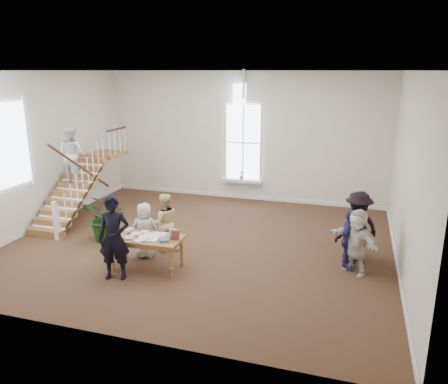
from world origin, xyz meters
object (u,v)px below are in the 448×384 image
(library_table, at_px, (146,240))
(woman_cluster_b, at_px, (357,227))
(woman_cluster_a, at_px, (349,240))
(side_chair, at_px, (356,233))
(police_officer, at_px, (114,238))
(woman_cluster_c, at_px, (357,242))
(elderly_woman, at_px, (145,230))
(person_yellow, at_px, (164,222))
(floor_plant, at_px, (107,217))

(library_table, relative_size, woman_cluster_b, 0.96)
(woman_cluster_a, height_order, side_chair, woman_cluster_a)
(police_officer, xyz_separation_m, woman_cluster_c, (5.11, 1.83, -0.20))
(library_table, distance_m, woman_cluster_a, 4.71)
(library_table, height_order, elderly_woman, elderly_woman)
(person_yellow, relative_size, woman_cluster_a, 1.06)
(elderly_woman, bearing_deg, person_yellow, -130.86)
(side_chair, bearing_deg, person_yellow, -176.59)
(woman_cluster_a, bearing_deg, woman_cluster_b, -6.27)
(elderly_woman, height_order, person_yellow, person_yellow)
(library_table, relative_size, person_yellow, 1.11)
(library_table, bearing_deg, police_officer, -125.45)
(floor_plant, bearing_deg, police_officer, -54.38)
(library_table, height_order, woman_cluster_a, woman_cluster_a)
(police_officer, height_order, woman_cluster_c, police_officer)
(woman_cluster_c, distance_m, floor_plant, 6.51)
(woman_cluster_b, relative_size, woman_cluster_c, 1.15)
(woman_cluster_a, bearing_deg, person_yellow, 108.51)
(police_officer, distance_m, side_chair, 5.87)
(library_table, distance_m, police_officer, 0.82)
(woman_cluster_a, bearing_deg, side_chair, 4.61)
(woman_cluster_b, height_order, floor_plant, woman_cluster_b)
(woman_cluster_c, relative_size, side_chair, 1.47)
(woman_cluster_a, distance_m, floor_plant, 6.34)
(person_yellow, bearing_deg, police_officer, 46.17)
(woman_cluster_c, relative_size, floor_plant, 1.15)
(woman_cluster_b, xyz_separation_m, woman_cluster_c, (0.00, -0.65, -0.12))
(library_table, distance_m, elderly_woman, 0.69)
(woman_cluster_a, distance_m, side_chair, 0.89)
(library_table, bearing_deg, person_yellow, 90.58)
(floor_plant, bearing_deg, elderly_woman, -25.13)
(library_table, distance_m, person_yellow, 1.11)
(police_officer, xyz_separation_m, elderly_woman, (0.10, 1.25, -0.27))
(library_table, height_order, floor_plant, floor_plant)
(library_table, bearing_deg, elderly_woman, 117.72)
(floor_plant, bearing_deg, woman_cluster_b, 4.63)
(woman_cluster_c, distance_m, side_chair, 1.08)
(library_table, relative_size, elderly_woman, 1.21)
(elderly_woman, bearing_deg, floor_plant, -35.03)
(police_officer, bearing_deg, woman_cluster_c, 5.13)
(side_chair, bearing_deg, police_officer, -160.71)
(police_officer, relative_size, elderly_woman, 1.38)
(floor_plant, relative_size, side_chair, 1.28)
(police_officer, xyz_separation_m, side_chair, (5.09, 2.90, -0.38))
(side_chair, bearing_deg, woman_cluster_c, -99.51)
(side_chair, bearing_deg, woman_cluster_a, -110.72)
(police_officer, relative_size, woman_cluster_b, 1.09)
(library_table, bearing_deg, side_chair, 24.54)
(woman_cluster_a, xyz_separation_m, woman_cluster_b, (0.17, 0.45, 0.16))
(elderly_woman, height_order, woman_cluster_a, woman_cluster_a)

